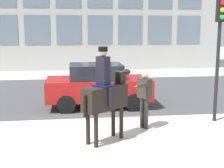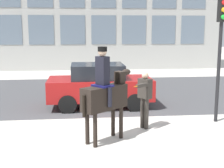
{
  "view_description": "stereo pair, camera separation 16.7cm",
  "coord_description": "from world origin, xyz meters",
  "px_view_note": "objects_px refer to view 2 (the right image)",
  "views": [
    {
      "loc": [
        -0.83,
        -9.64,
        2.98
      ],
      "look_at": [
        0.24,
        -1.02,
        1.43
      ],
      "focal_mm": 50.0,
      "sensor_mm": 36.0,
      "label": 1
    },
    {
      "loc": [
        -0.66,
        -9.66,
        2.98
      ],
      "look_at": [
        0.24,
        -1.02,
        1.43
      ],
      "focal_mm": 50.0,
      "sensor_mm": 36.0,
      "label": 2
    }
  ],
  "objects_px": {
    "mounted_horse_lead": "(105,94)",
    "traffic_light": "(221,40)",
    "pedestrian_bystander": "(145,96)",
    "street_car_near_lane": "(99,85)"
  },
  "relations": [
    {
      "from": "street_car_near_lane",
      "to": "traffic_light",
      "type": "bearing_deg",
      "value": -33.1
    },
    {
      "from": "mounted_horse_lead",
      "to": "traffic_light",
      "type": "relative_size",
      "value": 0.65
    },
    {
      "from": "mounted_horse_lead",
      "to": "street_car_near_lane",
      "type": "bearing_deg",
      "value": 49.91
    },
    {
      "from": "mounted_horse_lead",
      "to": "pedestrian_bystander",
      "type": "bearing_deg",
      "value": -2.35
    },
    {
      "from": "mounted_horse_lead",
      "to": "pedestrian_bystander",
      "type": "xyz_separation_m",
      "value": [
        1.25,
        0.92,
        -0.26
      ]
    },
    {
      "from": "mounted_horse_lead",
      "to": "street_car_near_lane",
      "type": "height_order",
      "value": "mounted_horse_lead"
    },
    {
      "from": "mounted_horse_lead",
      "to": "traffic_light",
      "type": "bearing_deg",
      "value": -18.33
    },
    {
      "from": "mounted_horse_lead",
      "to": "traffic_light",
      "type": "height_order",
      "value": "traffic_light"
    },
    {
      "from": "pedestrian_bystander",
      "to": "street_car_near_lane",
      "type": "bearing_deg",
      "value": -104.4
    },
    {
      "from": "traffic_light",
      "to": "street_car_near_lane",
      "type": "bearing_deg",
      "value": 146.9
    }
  ]
}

